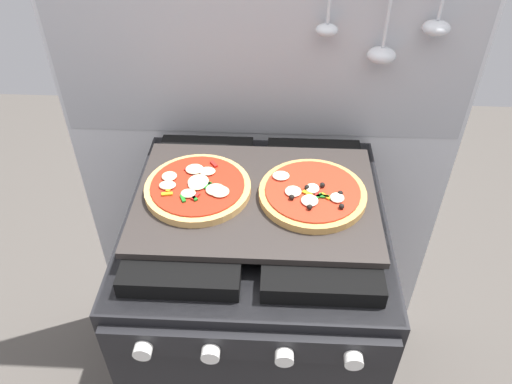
% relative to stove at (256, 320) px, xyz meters
% --- Properties ---
extents(kitchen_backsplash, '(1.10, 0.09, 1.55)m').
position_rel_stove_xyz_m(kitchen_backsplash, '(0.00, 0.34, 0.34)').
color(kitchen_backsplash, silver).
rests_on(kitchen_backsplash, ground_plane).
extents(stove, '(0.60, 0.64, 0.90)m').
position_rel_stove_xyz_m(stove, '(0.00, 0.00, 0.00)').
color(stove, black).
rests_on(stove, ground_plane).
extents(baking_tray, '(0.54, 0.38, 0.02)m').
position_rel_stove_xyz_m(baking_tray, '(0.00, 0.00, 0.46)').
color(baking_tray, '#2D2826').
rests_on(baking_tray, stove).
extents(pizza_left, '(0.24, 0.24, 0.03)m').
position_rel_stove_xyz_m(pizza_left, '(-0.13, 0.01, 0.48)').
color(pizza_left, tan).
rests_on(pizza_left, baking_tray).
extents(pizza_right, '(0.24, 0.24, 0.03)m').
position_rel_stove_xyz_m(pizza_right, '(0.12, -0.00, 0.48)').
color(pizza_right, tan).
rests_on(pizza_right, baking_tray).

